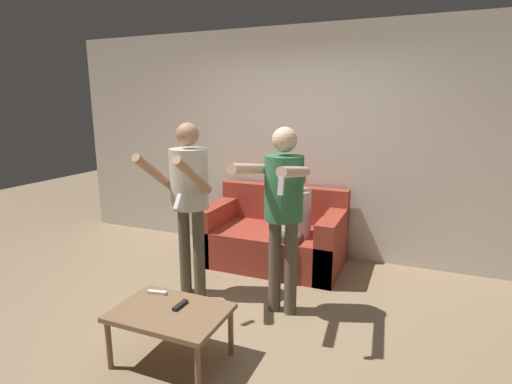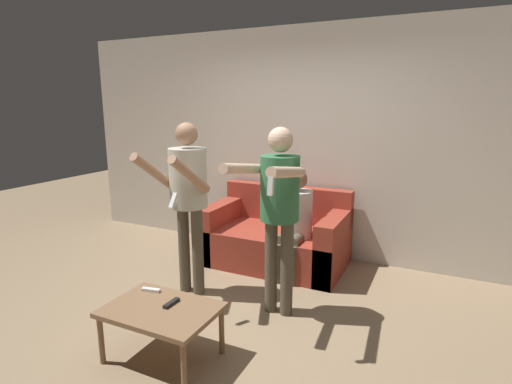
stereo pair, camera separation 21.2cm
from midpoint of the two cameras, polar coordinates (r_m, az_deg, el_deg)
ground_plane at (r=3.54m, az=-1.90°, el=-18.41°), size 14.00×14.00×0.00m
wall_back at (r=4.83m, az=8.50°, el=6.79°), size 6.40×0.06×2.70m
couch at (r=4.67m, az=4.22°, el=-6.68°), size 1.58×0.91×0.85m
person_standing_left at (r=3.75m, az=-8.18°, el=0.44°), size 0.47×0.71×1.66m
person_standing_right at (r=3.34m, az=5.06°, el=-1.17°), size 0.45×0.81×1.64m
person_seated at (r=4.28m, az=7.01°, el=-3.73°), size 0.33×0.54×1.15m
coffee_table at (r=3.03m, az=-11.34°, el=-16.65°), size 0.79×0.55×0.40m
remote_near at (r=3.03m, az=-9.97°, el=-15.38°), size 0.04×0.15×0.02m
remote_far at (r=3.25m, az=-12.94°, el=-13.50°), size 0.15×0.06×0.02m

